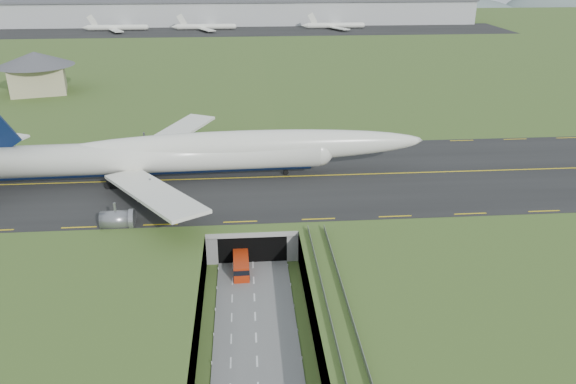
{
  "coord_description": "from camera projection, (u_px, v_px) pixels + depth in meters",
  "views": [
    {
      "loc": [
        -0.59,
        -77.67,
        50.47
      ],
      "look_at": [
        7.14,
        20.0,
        8.17
      ],
      "focal_mm": 35.0,
      "sensor_mm": 36.0,
      "label": 1
    }
  ],
  "objects": [
    {
      "name": "trench_road",
      "position": [
        255.0,
        315.0,
        84.23
      ],
      "size": [
        12.0,
        75.0,
        0.2
      ],
      "primitive_type": "cube",
      "color": "slate",
      "rests_on": "ground"
    },
    {
      "name": "cargo_terminal",
      "position": [
        242.0,
        12.0,
        359.63
      ],
      "size": [
        320.0,
        67.0,
        15.6
      ],
      "color": "#B2B2B2",
      "rests_on": "ground"
    },
    {
      "name": "taxiway",
      "position": [
        250.0,
        178.0,
        118.92
      ],
      "size": [
        800.0,
        44.0,
        0.18
      ],
      "primitive_type": "cube",
      "color": "black",
      "rests_on": "airfield_deck"
    },
    {
      "name": "guideway",
      "position": [
        342.0,
        331.0,
        72.33
      ],
      "size": [
        3.0,
        53.0,
        7.05
      ],
      "color": "#A8A8A3",
      "rests_on": "ground"
    },
    {
      "name": "distant_hills",
      "position": [
        316.0,
        18.0,
        490.93
      ],
      "size": [
        700.0,
        91.0,
        60.0
      ],
      "color": "#546563",
      "rests_on": "ground"
    },
    {
      "name": "jumbo_jet",
      "position": [
        186.0,
        154.0,
        116.14
      ],
      "size": [
        99.36,
        63.06,
        20.87
      ],
      "rotation": [
        0.0,
        0.0,
        0.03
      ],
      "color": "silver",
      "rests_on": "ground"
    },
    {
      "name": "shuttle_tram",
      "position": [
        241.0,
        265.0,
        94.63
      ],
      "size": [
        2.83,
        7.03,
        2.86
      ],
      "rotation": [
        0.0,
        0.0,
        0.02
      ],
      "color": "#AE280B",
      "rests_on": "ground"
    },
    {
      "name": "ground",
      "position": [
        254.0,
        288.0,
        91.13
      ],
      "size": [
        900.0,
        900.0,
        0.0
      ],
      "primitive_type": "plane",
      "color": "#425E25",
      "rests_on": "ground"
    },
    {
      "name": "service_building",
      "position": [
        36.0,
        69.0,
        187.65
      ],
      "size": [
        30.55,
        30.55,
        13.63
      ],
      "rotation": [
        0.0,
        0.0,
        0.26
      ],
      "color": "tan",
      "rests_on": "ground"
    },
    {
      "name": "tunnel_portal",
      "position": [
        251.0,
        224.0,
        105.11
      ],
      "size": [
        17.0,
        22.3,
        6.0
      ],
      "color": "gray",
      "rests_on": "ground"
    },
    {
      "name": "airfield_deck",
      "position": [
        254.0,
        272.0,
        89.95
      ],
      "size": [
        800.0,
        800.0,
        6.0
      ],
      "primitive_type": "cube",
      "color": "gray",
      "rests_on": "ground"
    }
  ]
}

